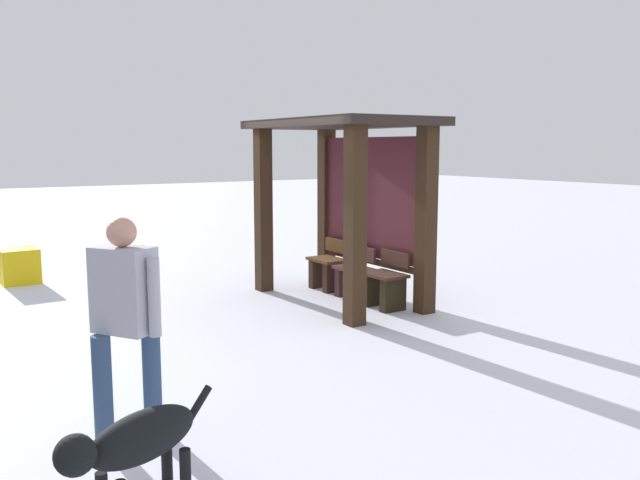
# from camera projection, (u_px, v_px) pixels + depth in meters

# --- Properties ---
(ground_plane) EXTENTS (60.00, 60.00, 0.00)m
(ground_plane) POSITION_uv_depth(u_px,v_px,m) (338.00, 300.00, 9.33)
(ground_plane) COLOR white
(bus_shelter) EXTENTS (2.81, 1.60, 2.52)m
(bus_shelter) POSITION_uv_depth(u_px,v_px,m) (347.00, 174.00, 9.16)
(bus_shelter) COLOR #342213
(bus_shelter) RESTS_ON ground
(bench_left_inside) EXTENTS (0.60, 0.40, 0.76)m
(bench_left_inside) POSITION_uv_depth(u_px,v_px,m) (328.00, 270.00, 10.02)
(bench_left_inside) COLOR #573516
(bench_left_inside) RESTS_ON ground
(bench_center_inside) EXTENTS (0.60, 0.36, 0.74)m
(bench_center_inside) POSITION_uv_depth(u_px,v_px,m) (355.00, 278.00, 9.44)
(bench_center_inside) COLOR #4D2926
(bench_center_inside) RESTS_ON ground
(bench_right_inside) EXTENTS (0.60, 0.42, 0.76)m
(bench_right_inside) POSITION_uv_depth(u_px,v_px,m) (385.00, 286.00, 8.86)
(bench_right_inside) COLOR #42271C
(bench_right_inside) RESTS_ON ground
(person_walking) EXTENTS (0.58, 0.57, 1.65)m
(person_walking) POSITION_uv_depth(u_px,v_px,m) (125.00, 310.00, 4.85)
(person_walking) COLOR #B2B2C0
(person_walking) RESTS_ON ground
(dog) EXTENTS (0.54, 1.06, 0.64)m
(dog) POSITION_uv_depth(u_px,v_px,m) (135.00, 442.00, 3.83)
(dog) COLOR black
(dog) RESTS_ON ground
(grit_bin) EXTENTS (0.72, 0.58, 0.55)m
(grit_bin) POSITION_uv_depth(u_px,v_px,m) (18.00, 265.00, 10.56)
(grit_bin) COLOR yellow
(grit_bin) RESTS_ON ground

